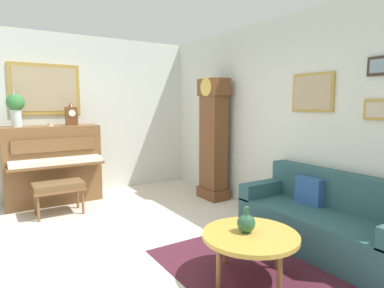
{
  "coord_description": "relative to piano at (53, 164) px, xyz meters",
  "views": [
    {
      "loc": [
        3.41,
        -1.15,
        1.61
      ],
      "look_at": [
        -0.35,
        1.25,
        1.06
      ],
      "focal_mm": 30.49,
      "sensor_mm": 36.0,
      "label": 1
    }
  ],
  "objects": [
    {
      "name": "piano",
      "position": [
        0.0,
        0.0,
        0.0
      ],
      "size": [
        0.87,
        1.44,
        1.26
      ],
      "color": "brown",
      "rests_on": "ground_plane"
    },
    {
      "name": "area_rug",
      "position": [
        3.54,
        1.26,
        -0.63
      ],
      "size": [
        2.1,
        1.5,
        0.01
      ],
      "primitive_type": "cube",
      "color": "#4C1E2D",
      "rests_on": "ground_plane"
    },
    {
      "name": "wall_left",
      "position": [
        -0.37,
        0.25,
        0.78
      ],
      "size": [
        0.13,
        4.9,
        2.8
      ],
      "color": "silver",
      "rests_on": "ground_plane"
    },
    {
      "name": "couch",
      "position": [
        3.5,
        2.24,
        -0.32
      ],
      "size": [
        1.9,
        0.8,
        0.84
      ],
      "color": "#2D565B",
      "rests_on": "ground_plane"
    },
    {
      "name": "ground_plane",
      "position": [
        2.23,
        0.26,
        -0.68
      ],
      "size": [
        6.4,
        6.0,
        0.1
      ],
      "primitive_type": "cube",
      "color": "beige"
    },
    {
      "name": "grandfather_clock",
      "position": [
        1.24,
        2.34,
        0.33
      ],
      "size": [
        0.52,
        0.34,
        2.03
      ],
      "color": "brown",
      "rests_on": "ground_plane"
    },
    {
      "name": "mantel_clock",
      "position": [
        0.0,
        0.33,
        0.79
      ],
      "size": [
        0.13,
        0.18,
        0.38
      ],
      "color": "brown",
      "rests_on": "piano"
    },
    {
      "name": "flower_vase",
      "position": [
        0.0,
        -0.48,
        0.94
      ],
      "size": [
        0.26,
        0.26,
        0.58
      ],
      "color": "silver",
      "rests_on": "piano"
    },
    {
      "name": "piano_bench",
      "position": [
        0.71,
        -0.05,
        -0.23
      ],
      "size": [
        0.42,
        0.7,
        0.48
      ],
      "color": "brown",
      "rests_on": "ground_plane"
    },
    {
      "name": "coffee_table",
      "position": [
        3.53,
        1.08,
        -0.22
      ],
      "size": [
        0.88,
        0.88,
        0.44
      ],
      "color": "gold",
      "rests_on": "ground_plane"
    },
    {
      "name": "green_jug",
      "position": [
        3.49,
        1.07,
        -0.11
      ],
      "size": [
        0.17,
        0.17,
        0.24
      ],
      "color": "#234C33",
      "rests_on": "coffee_table"
    },
    {
      "name": "wall_back",
      "position": [
        2.25,
        2.65,
        0.77
      ],
      "size": [
        5.3,
        0.13,
        2.8
      ],
      "color": "silver",
      "rests_on": "ground_plane"
    },
    {
      "name": "teacup",
      "position": [
        0.11,
        -0.02,
        0.65
      ],
      "size": [
        0.12,
        0.12,
        0.06
      ],
      "color": "beige",
      "rests_on": "piano"
    }
  ]
}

